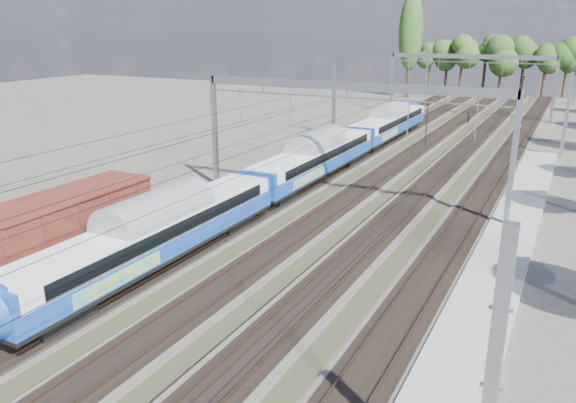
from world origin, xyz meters
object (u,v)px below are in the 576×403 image
at_px(worker, 469,118).
at_px(signal_near, 427,117).
at_px(signal_far, 522,91).
at_px(freight_boxcar, 25,241).
at_px(emu_train, 314,154).

bearing_deg(worker, signal_near, 156.54).
bearing_deg(worker, signal_far, -54.70).
distance_m(signal_near, signal_far, 27.41).
relative_size(freight_boxcar, worker, 8.92).
height_order(emu_train, worker, emu_train).
bearing_deg(worker, emu_train, 151.33).
distance_m(emu_train, worker, 37.98).
height_order(emu_train, signal_near, signal_near).
distance_m(freight_boxcar, signal_far, 72.09).
xyz_separation_m(emu_train, freight_boxcar, (-4.50, -24.85, -0.07)).
relative_size(emu_train, signal_far, 9.77).
bearing_deg(worker, freight_boxcar, 150.90).
bearing_deg(freight_boxcar, worker, 80.38).
xyz_separation_m(worker, signal_near, (-1.29, -18.59, 2.53)).
bearing_deg(freight_boxcar, signal_near, 78.03).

